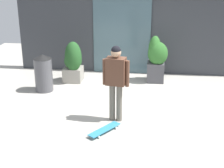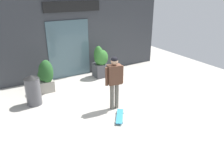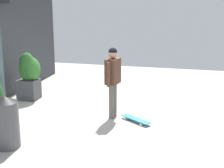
{
  "view_description": "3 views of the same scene",
  "coord_description": "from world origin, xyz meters",
  "px_view_note": "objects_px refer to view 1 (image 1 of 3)",
  "views": [
    {
      "loc": [
        0.4,
        -7.4,
        3.35
      ],
      "look_at": [
        -0.44,
        -0.76,
        0.85
      ],
      "focal_mm": 53.1,
      "sensor_mm": 36.0,
      "label": 1
    },
    {
      "loc": [
        -3.55,
        -6.18,
        3.54
      ],
      "look_at": [
        -0.44,
        -0.76,
        0.85
      ],
      "focal_mm": 35.89,
      "sensor_mm": 36.0,
      "label": 2
    },
    {
      "loc": [
        -7.74,
        -2.69,
        2.77
      ],
      "look_at": [
        -0.44,
        -0.76,
        0.85
      ],
      "focal_mm": 53.26,
      "sensor_mm": 36.0,
      "label": 3
    }
  ],
  "objects_px": {
    "planter_box_right": "(73,61)",
    "trash_bin": "(43,73)",
    "skateboarder": "(116,76)",
    "planter_box_left": "(156,58)",
    "skateboard": "(104,129)"
  },
  "relations": [
    {
      "from": "skateboarder",
      "to": "planter_box_left",
      "type": "bearing_deg",
      "value": 170.04
    },
    {
      "from": "skateboarder",
      "to": "skateboard",
      "type": "distance_m",
      "value": 1.16
    },
    {
      "from": "skateboarder",
      "to": "skateboard",
      "type": "height_order",
      "value": "skateboarder"
    },
    {
      "from": "skateboarder",
      "to": "planter_box_right",
      "type": "height_order",
      "value": "skateboarder"
    },
    {
      "from": "planter_box_right",
      "to": "skateboarder",
      "type": "bearing_deg",
      "value": -56.98
    },
    {
      "from": "planter_box_left",
      "to": "skateboard",
      "type": "bearing_deg",
      "value": -107.55
    },
    {
      "from": "skateboarder",
      "to": "trash_bin",
      "type": "distance_m",
      "value": 2.69
    },
    {
      "from": "planter_box_left",
      "to": "planter_box_right",
      "type": "distance_m",
      "value": 2.41
    },
    {
      "from": "skateboard",
      "to": "trash_bin",
      "type": "xyz_separation_m",
      "value": [
        -1.98,
        2.14,
        0.45
      ]
    },
    {
      "from": "skateboarder",
      "to": "planter_box_left",
      "type": "distance_m",
      "value": 2.83
    },
    {
      "from": "planter_box_left",
      "to": "trash_bin",
      "type": "distance_m",
      "value": 3.22
    },
    {
      "from": "planter_box_left",
      "to": "trash_bin",
      "type": "xyz_separation_m",
      "value": [
        -3.01,
        -1.13,
        -0.19
      ]
    },
    {
      "from": "skateboard",
      "to": "trash_bin",
      "type": "height_order",
      "value": "trash_bin"
    },
    {
      "from": "skateboard",
      "to": "skateboarder",
      "type": "bearing_deg",
      "value": -161.04
    },
    {
      "from": "planter_box_right",
      "to": "trash_bin",
      "type": "relative_size",
      "value": 1.19
    }
  ]
}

